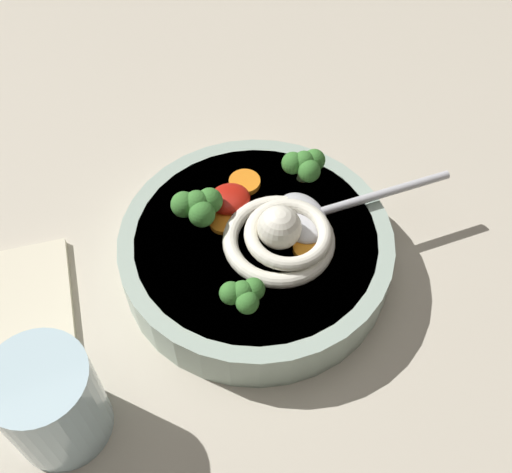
% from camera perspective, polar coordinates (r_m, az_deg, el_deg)
% --- Properties ---
extents(table_slab, '(1.21, 1.21, 0.03)m').
position_cam_1_polar(table_slab, '(0.57, -0.09, -6.63)').
color(table_slab, '#BCB29E').
rests_on(table_slab, ground).
extents(soup_bowl, '(0.25, 0.25, 0.05)m').
position_cam_1_polar(soup_bowl, '(0.56, 0.00, -1.34)').
color(soup_bowl, '#9EB2A3').
rests_on(soup_bowl, table_slab).
extents(noodle_pile, '(0.11, 0.11, 0.04)m').
position_cam_1_polar(noodle_pile, '(0.53, 2.38, 0.08)').
color(noodle_pile, silver).
rests_on(noodle_pile, soup_bowl).
extents(soup_spoon, '(0.17, 0.06, 0.02)m').
position_cam_1_polar(soup_spoon, '(0.55, 5.55, 2.15)').
color(soup_spoon, '#B7B7BC').
rests_on(soup_spoon, soup_bowl).
extents(chili_sauce_dollop, '(0.04, 0.03, 0.02)m').
position_cam_1_polar(chili_sauce_dollop, '(0.56, -2.49, 3.53)').
color(chili_sauce_dollop, '#B2190F').
rests_on(chili_sauce_dollop, soup_bowl).
extents(broccoli_floret_far, '(0.04, 0.03, 0.03)m').
position_cam_1_polar(broccoli_floret_far, '(0.49, -1.16, -5.41)').
color(broccoli_floret_far, '#7A9E60').
rests_on(broccoli_floret_far, soup_bowl).
extents(broccoli_floret_beside_noodles, '(0.05, 0.04, 0.04)m').
position_cam_1_polar(broccoli_floret_beside_noodles, '(0.54, -5.41, 2.84)').
color(broccoli_floret_beside_noodles, '#7A9E60').
rests_on(broccoli_floret_beside_noodles, soup_bowl).
extents(broccoli_floret_center, '(0.04, 0.04, 0.03)m').
position_cam_1_polar(broccoli_floret_center, '(0.57, 4.57, 6.70)').
color(broccoli_floret_center, '#7A9E60').
rests_on(broccoli_floret_center, soup_bowl).
extents(carrot_slice_beside_chili, '(0.03, 0.03, 0.01)m').
position_cam_1_polar(carrot_slice_beside_chili, '(0.53, 4.94, -0.95)').
color(carrot_slice_beside_chili, orange).
rests_on(carrot_slice_beside_chili, soup_bowl).
extents(carrot_slice_near_spoon, '(0.02, 0.02, 0.00)m').
position_cam_1_polar(carrot_slice_near_spoon, '(0.55, -3.06, 1.31)').
color(carrot_slice_near_spoon, orange).
rests_on(carrot_slice_near_spoon, soup_bowl).
extents(carrot_slice_rear, '(0.03, 0.03, 0.01)m').
position_cam_1_polar(carrot_slice_rear, '(0.58, -1.06, 5.06)').
color(carrot_slice_rear, orange).
rests_on(carrot_slice_rear, soup_bowl).
extents(drinking_glass, '(0.07, 0.07, 0.09)m').
position_cam_1_polar(drinking_glass, '(0.49, -18.49, -14.43)').
color(drinking_glass, silver).
rests_on(drinking_glass, table_slab).
extents(folded_napkin, '(0.14, 0.14, 0.01)m').
position_cam_1_polar(folded_napkin, '(0.60, -22.50, -5.98)').
color(folded_napkin, beige).
rests_on(folded_napkin, table_slab).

